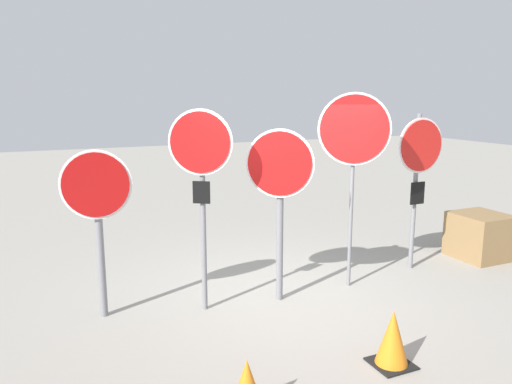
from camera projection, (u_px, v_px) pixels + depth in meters
name	position (u px, v px, depth m)	size (l,w,h in m)	color
ground_plane	(280.00, 296.00, 6.61)	(40.00, 40.00, 0.00)	gray
stop_sign_0	(97.00, 204.00, 5.72)	(0.80, 0.21, 2.03)	slate
stop_sign_1	(201.00, 164.00, 5.83)	(0.66, 0.45, 2.47)	slate
stop_sign_2	(280.00, 182.00, 6.17)	(0.72, 0.50, 2.22)	slate
stop_sign_3	(354.00, 138.00, 6.54)	(0.81, 0.54, 2.66)	slate
stop_sign_4	(419.00, 160.00, 7.33)	(0.81, 0.13, 2.36)	slate
traffic_cone_0	(393.00, 338.00, 4.88)	(0.39, 0.39, 0.57)	black
storage_crate	(480.00, 236.00, 8.11)	(0.79, 0.82, 0.73)	olive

